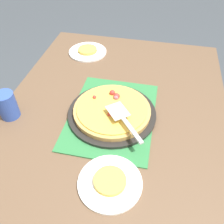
# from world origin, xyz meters

# --- Properties ---
(ground_plane) EXTENTS (8.00, 8.00, 0.00)m
(ground_plane) POSITION_xyz_m (0.00, 0.00, 0.00)
(ground_plane) COLOR #3D4247
(dining_table) EXTENTS (1.40, 1.00, 0.75)m
(dining_table) POSITION_xyz_m (0.00, 0.00, 0.64)
(dining_table) COLOR brown
(dining_table) RESTS_ON ground_plane
(placemat) EXTENTS (0.48, 0.36, 0.01)m
(placemat) POSITION_xyz_m (0.00, 0.00, 0.75)
(placemat) COLOR #2D753D
(placemat) RESTS_ON dining_table
(pizza_pan) EXTENTS (0.38, 0.38, 0.01)m
(pizza_pan) POSITION_xyz_m (0.00, 0.00, 0.76)
(pizza_pan) COLOR black
(pizza_pan) RESTS_ON placemat
(pizza) EXTENTS (0.33, 0.33, 0.05)m
(pizza) POSITION_xyz_m (0.00, 0.00, 0.78)
(pizza) COLOR tan
(pizza) RESTS_ON pizza_pan
(plate_near_left) EXTENTS (0.22, 0.22, 0.01)m
(plate_near_left) POSITION_xyz_m (-0.32, -0.06, 0.76)
(plate_near_left) COLOR white
(plate_near_left) RESTS_ON dining_table
(plate_far_right) EXTENTS (0.22, 0.22, 0.01)m
(plate_far_right) POSITION_xyz_m (0.48, 0.25, 0.76)
(plate_far_right) COLOR white
(plate_far_right) RESTS_ON dining_table
(served_slice_left) EXTENTS (0.11, 0.11, 0.02)m
(served_slice_left) POSITION_xyz_m (-0.32, -0.06, 0.77)
(served_slice_left) COLOR #EAB747
(served_slice_left) RESTS_ON plate_near_left
(served_slice_right) EXTENTS (0.11, 0.11, 0.02)m
(served_slice_right) POSITION_xyz_m (0.48, 0.25, 0.77)
(served_slice_right) COLOR #EAB747
(served_slice_right) RESTS_ON plate_far_right
(cup_far) EXTENTS (0.08, 0.08, 0.12)m
(cup_far) POSITION_xyz_m (-0.09, 0.43, 0.81)
(cup_far) COLOR #3351AD
(cup_far) RESTS_ON dining_table
(pizza_server) EXTENTS (0.21, 0.18, 0.01)m
(pizza_server) POSITION_xyz_m (-0.08, -0.06, 0.82)
(pizza_server) COLOR silver
(pizza_server) RESTS_ON pizza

